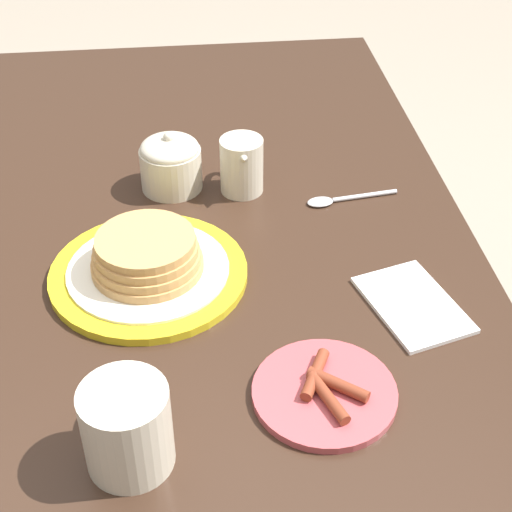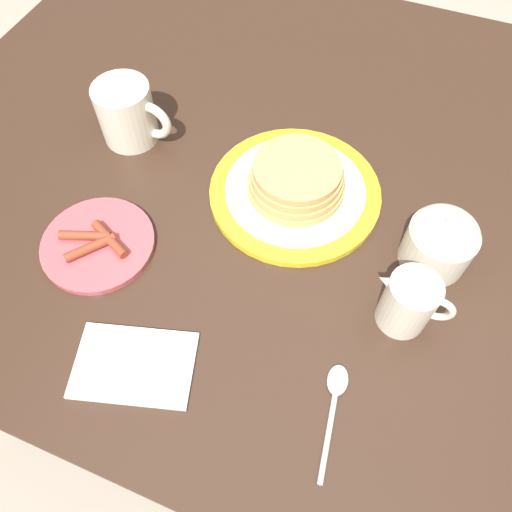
% 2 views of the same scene
% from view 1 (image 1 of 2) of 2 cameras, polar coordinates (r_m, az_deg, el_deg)
% --- Properties ---
extents(dining_table, '(1.46, 1.06, 0.76)m').
position_cam_1_polar(dining_table, '(1.18, -10.22, -4.07)').
color(dining_table, '#332116').
rests_on(dining_table, ground_plane).
extents(pancake_plate, '(0.27, 0.27, 0.07)m').
position_cam_1_polar(pancake_plate, '(1.06, -7.90, -0.56)').
color(pancake_plate, gold).
rests_on(pancake_plate, dining_table).
extents(side_plate_bacon, '(0.17, 0.17, 0.02)m').
position_cam_1_polar(side_plate_bacon, '(0.91, 5.02, -9.81)').
color(side_plate_bacon, '#B2474C').
rests_on(side_plate_bacon, dining_table).
extents(coffee_mug, '(0.13, 0.09, 0.10)m').
position_cam_1_polar(coffee_mug, '(0.82, -9.36, -11.99)').
color(coffee_mug, beige).
rests_on(coffee_mug, dining_table).
extents(creamer_pitcher, '(0.11, 0.07, 0.09)m').
position_cam_1_polar(creamer_pitcher, '(1.21, -1.05, 6.69)').
color(creamer_pitcher, beige).
rests_on(creamer_pitcher, dining_table).
extents(sugar_bowl, '(0.10, 0.10, 0.10)m').
position_cam_1_polar(sugar_bowl, '(1.23, -6.23, 6.78)').
color(sugar_bowl, beige).
rests_on(sugar_bowl, dining_table).
extents(napkin, '(0.17, 0.14, 0.01)m').
position_cam_1_polar(napkin, '(1.03, 11.35, -3.48)').
color(napkin, white).
rests_on(napkin, dining_table).
extents(spoon, '(0.04, 0.15, 0.01)m').
position_cam_1_polar(spoon, '(1.21, 5.88, 4.10)').
color(spoon, silver).
rests_on(spoon, dining_table).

